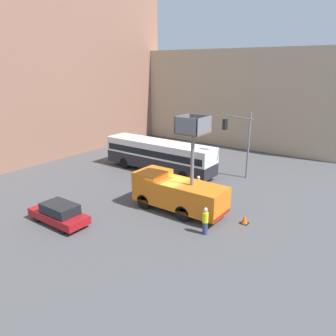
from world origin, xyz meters
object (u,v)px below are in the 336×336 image
(traffic_light_pole, at_px, (241,136))
(road_worker_directing, at_px, (198,187))
(road_worker_near_truck, at_px, (205,221))
(utility_truck, at_px, (178,191))
(city_bus, at_px, (159,154))
(traffic_cone_near_truck, at_px, (245,219))
(parked_car_curbside, at_px, (59,213))

(traffic_light_pole, relative_size, road_worker_directing, 3.29)
(road_worker_near_truck, bearing_deg, traffic_light_pole, -132.81)
(utility_truck, xyz_separation_m, city_bus, (6.54, 6.73, 0.26))
(utility_truck, relative_size, road_worker_directing, 3.76)
(city_bus, xyz_separation_m, road_worker_near_truck, (-8.36, -10.06, -0.92))
(road_worker_near_truck, bearing_deg, road_worker_directing, -111.36)
(utility_truck, bearing_deg, traffic_light_pole, -4.49)
(traffic_light_pole, distance_m, traffic_cone_near_truck, 9.63)
(road_worker_near_truck, xyz_separation_m, parked_car_curbside, (-4.47, 8.63, -0.17))
(road_worker_directing, bearing_deg, traffic_cone_near_truck, 126.00)
(road_worker_near_truck, bearing_deg, parked_car_curbside, -29.29)
(traffic_cone_near_truck, bearing_deg, road_worker_directing, 68.04)
(road_worker_near_truck, height_order, traffic_cone_near_truck, road_worker_near_truck)
(traffic_light_pole, relative_size, road_worker_near_truck, 3.40)
(utility_truck, xyz_separation_m, road_worker_directing, (2.96, 0.06, -0.61))
(city_bus, height_order, traffic_light_pole, traffic_light_pole)
(city_bus, height_order, traffic_cone_near_truck, city_bus)
(utility_truck, distance_m, city_bus, 9.38)
(road_worker_near_truck, distance_m, road_worker_directing, 5.86)
(traffic_light_pole, distance_m, road_worker_directing, 6.75)
(city_bus, bearing_deg, traffic_cone_near_truck, 151.19)
(city_bus, height_order, road_worker_directing, city_bus)
(utility_truck, height_order, traffic_cone_near_truck, utility_truck)
(utility_truck, xyz_separation_m, traffic_cone_near_truck, (1.01, -4.76, -1.27))
(traffic_light_pole, distance_m, road_worker_near_truck, 11.46)
(road_worker_near_truck, relative_size, road_worker_directing, 0.97)
(utility_truck, height_order, traffic_light_pole, utility_truck)
(road_worker_directing, height_order, traffic_cone_near_truck, road_worker_directing)
(utility_truck, bearing_deg, city_bus, 45.84)
(traffic_light_pole, distance_m, parked_car_curbside, 16.64)
(city_bus, bearing_deg, road_worker_near_truck, 137.12)
(traffic_light_pole, relative_size, traffic_cone_near_truck, 9.90)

